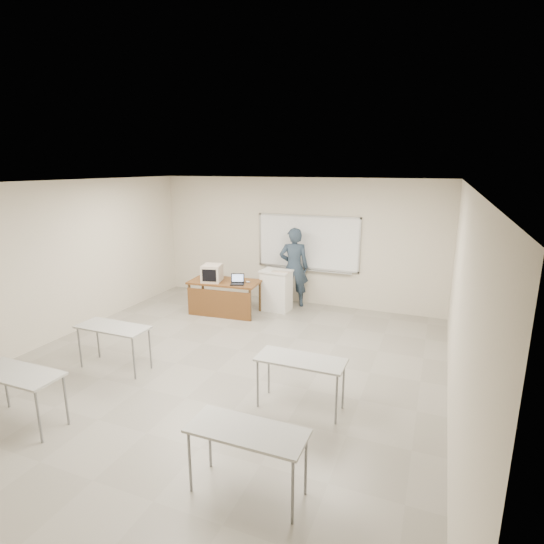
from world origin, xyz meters
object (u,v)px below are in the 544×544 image
at_px(podium, 276,290).
at_px(presenter, 294,267).
at_px(mouse, 248,282).
at_px(keyboard, 281,272).
at_px(instructor_desk, 223,290).
at_px(crt_monitor, 212,273).
at_px(whiteboard, 308,243).
at_px(laptop, 238,282).

xyz_separation_m(podium, presenter, (0.26, 0.47, 0.46)).
xyz_separation_m(mouse, keyboard, (0.61, 0.43, 0.19)).
xyz_separation_m(instructor_desk, podium, (1.01, 0.71, -0.09)).
xyz_separation_m(crt_monitor, presenter, (1.52, 1.19, 0.00)).
relative_size(whiteboard, instructor_desk, 1.59).
distance_m(instructor_desk, mouse, 0.61).
bearing_deg(laptop, mouse, 29.24).
bearing_deg(laptop, whiteboard, 32.88).
bearing_deg(instructor_desk, mouse, 11.76).
height_order(instructor_desk, laptop, laptop).
bearing_deg(keyboard, laptop, -149.87).
distance_m(instructor_desk, laptop, 0.47).
bearing_deg(presenter, mouse, 35.59).
height_order(crt_monitor, mouse, crt_monitor).
xyz_separation_m(instructor_desk, laptop, (0.40, -0.02, 0.24)).
relative_size(whiteboard, keyboard, 6.21).
height_order(laptop, presenter, presenter).
bearing_deg(mouse, podium, 32.92).
height_order(podium, presenter, presenter).
height_order(instructor_desk, keyboard, keyboard).
relative_size(mouse, presenter, 0.06).
height_order(whiteboard, mouse, whiteboard).
relative_size(laptop, keyboard, 0.73).
bearing_deg(presenter, laptop, 34.82).
distance_m(podium, laptop, 1.00).
relative_size(podium, keyboard, 2.37).
xyz_separation_m(podium, crt_monitor, (-1.26, -0.72, 0.46)).
distance_m(laptop, presenter, 1.48).
bearing_deg(instructor_desk, whiteboard, 39.81).
bearing_deg(laptop, crt_monitor, 159.12).
xyz_separation_m(laptop, keyboard, (0.76, 0.61, 0.15)).
relative_size(podium, presenter, 0.50).
bearing_deg(podium, laptop, -126.88).
bearing_deg(podium, crt_monitor, -147.08).
relative_size(podium, laptop, 3.25).
xyz_separation_m(instructor_desk, presenter, (1.27, 1.18, 0.38)).
bearing_deg(whiteboard, instructor_desk, -135.52).
distance_m(whiteboard, podium, 1.36).
relative_size(whiteboard, crt_monitor, 5.37).
bearing_deg(crt_monitor, podium, 17.01).
bearing_deg(instructor_desk, presenter, 38.24).
distance_m(whiteboard, instructor_desk, 2.30).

